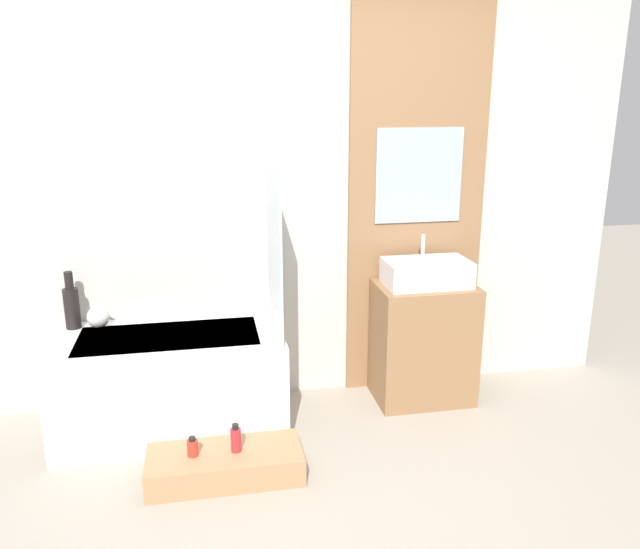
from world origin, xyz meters
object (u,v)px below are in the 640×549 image
object	(u,v)px
sink	(426,273)
bottle_soap_primary	(193,447)
vase_round_light	(98,317)
bathtub	(172,382)
vase_tall_dark	(72,305)
wooden_step_bench	(225,465)
bottle_soap_secondary	(236,439)

from	to	relation	value
sink	bottle_soap_primary	xyz separation A→B (m)	(-1.43, -0.65, -0.64)
sink	vase_round_light	distance (m)	1.95
bathtub	sink	bearing A→B (deg)	3.56
vase_tall_dark	bottle_soap_primary	distance (m)	1.15
wooden_step_bench	bottle_soap_secondary	distance (m)	0.15
vase_round_light	bottle_soap_secondary	xyz separation A→B (m)	(0.73, -0.76, -0.43)
wooden_step_bench	bottle_soap_primary	size ratio (longest dim) A/B	7.75
bottle_soap_secondary	vase_round_light	bearing A→B (deg)	133.55
vase_tall_dark	vase_round_light	world-z (taller)	vase_tall_dark
wooden_step_bench	vase_tall_dark	xyz separation A→B (m)	(-0.81, 0.78, 0.64)
bathtub	vase_round_light	size ratio (longest dim) A/B	9.98
sink	vase_tall_dark	size ratio (longest dim) A/B	1.51
bathtub	bottle_soap_primary	distance (m)	0.57
vase_tall_dark	bottle_soap_primary	size ratio (longest dim) A/B	3.36
sink	vase_tall_dark	distance (m)	2.09
vase_tall_dark	wooden_step_bench	bearing A→B (deg)	-44.12
bathtub	vase_tall_dark	xyz separation A→B (m)	(-0.54, 0.23, 0.42)
bathtub	bottle_soap_primary	bearing A→B (deg)	-78.48
bathtub	bottle_soap_secondary	bearing A→B (deg)	-59.50
bottle_soap_primary	wooden_step_bench	bearing A→B (deg)	-0.00
vase_round_light	bottle_soap_secondary	size ratio (longest dim) A/B	0.85
bathtub	wooden_step_bench	xyz separation A→B (m)	(0.27, -0.55, -0.22)
vase_round_light	wooden_step_bench	bearing A→B (deg)	-48.83
sink	bottle_soap_secondary	world-z (taller)	sink
bathtub	bottle_soap_primary	size ratio (longest dim) A/B	12.65
bathtub	bottle_soap_secondary	size ratio (longest dim) A/B	8.47
sink	vase_round_light	size ratio (longest dim) A/B	4.00
bathtub	sink	world-z (taller)	sink
bottle_soap_secondary	vase_tall_dark	bearing A→B (deg)	137.87
sink	vase_tall_dark	xyz separation A→B (m)	(-2.08, 0.13, -0.12)
vase_round_light	bathtub	bearing A→B (deg)	-27.65
vase_tall_dark	bathtub	bearing A→B (deg)	-23.03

